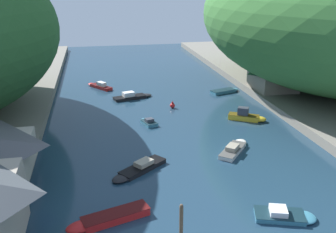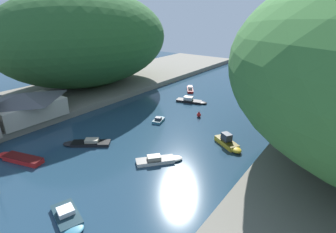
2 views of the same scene
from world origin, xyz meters
name	(u,v)px [view 1 (image 1 of 2)]	position (x,y,z in m)	size (l,w,h in m)	color
water_surface	(172,132)	(0.00, 30.00, 0.00)	(130.00, 130.00, 0.00)	#1E384C
hillside_right	(332,16)	(27.25, 41.77, 12.11)	(37.59, 52.63, 22.03)	#387033
right_bank_cottage	(273,77)	(18.59, 41.87, 2.96)	(6.26, 7.34, 3.60)	gray
boat_cabin_cruiser	(133,96)	(-3.15, 44.62, 0.33)	(6.38, 3.26, 1.10)	black
boat_navy_launch	(148,122)	(-2.44, 33.38, 0.27)	(2.23, 3.32, 0.83)	teal
boat_yellow_tender	(106,219)	(-8.58, 13.52, 0.31)	(6.60, 3.26, 0.63)	red
boat_far_upstream	(138,169)	(-5.22, 20.99, 0.27)	(5.98, 5.14, 0.86)	black
boat_open_rowboat	(226,91)	(12.15, 45.02, 0.24)	(5.27, 3.06, 0.48)	teal
boat_moored_right	(99,86)	(-8.10, 51.80, 0.33)	(4.36, 5.47, 1.10)	red
boat_far_right_bank	(285,215)	(4.97, 11.38, 0.26)	(4.99, 3.21, 0.84)	teal
boat_mid_channel	(247,116)	(10.48, 32.17, 0.50)	(4.92, 3.62, 1.67)	gold
boat_white_cruiser	(234,148)	(5.48, 23.63, 0.29)	(4.79, 5.32, 0.91)	silver
mooring_post_second	(181,228)	(-3.77, 9.28, 1.87)	(0.26, 0.26, 3.72)	brown
channel_buoy_near	(172,105)	(1.90, 38.87, 0.42)	(0.72, 0.72, 1.08)	red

